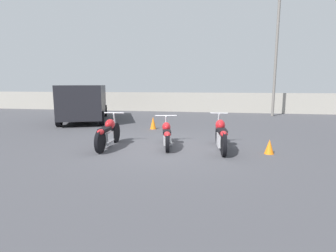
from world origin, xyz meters
The scene contains 9 objects.
ground_plane centered at (0.00, 0.00, 0.00)m, with size 60.00×60.00×0.00m, color #424247.
fence_back centered at (0.00, 10.86, 0.69)m, with size 40.00×0.04×1.38m.
light_pole_left centered at (5.02, 9.31, 4.28)m, with size 0.70×0.35×7.20m.
motorcycle_slot_0 centered at (-1.80, -0.33, 0.45)m, with size 0.67×2.08×1.03m.
motorcycle_slot_1 centered at (-0.02, 0.06, 0.39)m, with size 0.76×1.91×0.94m.
motorcycle_slot_2 centered at (1.64, -0.02, 0.45)m, with size 0.57×2.23×1.05m.
parked_van centered at (-5.44, 5.21, 1.07)m, with size 3.65×5.29×1.91m.
traffic_cone_near centered at (2.99, -0.25, 0.21)m, with size 0.26×0.26×0.41m.
traffic_cone_far centered at (-1.21, 3.26, 0.27)m, with size 0.27×0.27×0.55m.
Camera 1 is at (1.42, -7.86, 1.94)m, focal length 28.00 mm.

